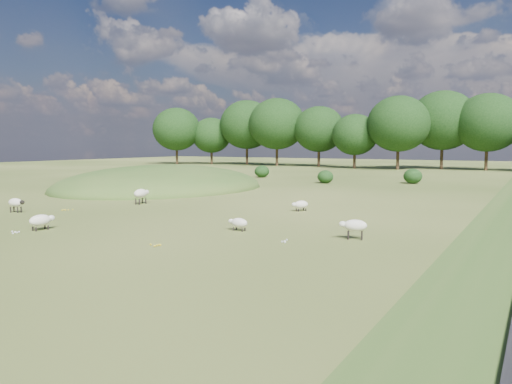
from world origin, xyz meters
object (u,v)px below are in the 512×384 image
(sheep_1, at_px, (16,203))
(sheep_2, at_px, (141,194))
(sheep_4, at_px, (41,220))
(sheep_0, at_px, (239,223))
(sheep_3, at_px, (301,205))
(sheep_5, at_px, (354,226))

(sheep_1, xyz_separation_m, sheep_2, (3.27, 6.41, 0.12))
(sheep_4, bearing_deg, sheep_2, 21.69)
(sheep_1, bearing_deg, sheep_2, 55.58)
(sheep_2, distance_m, sheep_4, 9.79)
(sheep_0, xyz_separation_m, sheep_3, (-0.33, 7.17, 0.02))
(sheep_2, relative_size, sheep_4, 1.10)
(sheep_0, bearing_deg, sheep_2, -21.29)
(sheep_2, distance_m, sheep_5, 16.17)
(sheep_0, relative_size, sheep_4, 0.82)
(sheep_4, bearing_deg, sheep_1, 68.95)
(sheep_0, xyz_separation_m, sheep_4, (-7.66, -4.18, 0.08))
(sheep_5, bearing_deg, sheep_0, -8.89)
(sheep_4, distance_m, sheep_5, 13.58)
(sheep_0, height_order, sheep_2, sheep_2)
(sheep_3, bearing_deg, sheep_4, -0.90)
(sheep_2, bearing_deg, sheep_3, -83.70)
(sheep_3, xyz_separation_m, sheep_5, (5.36, -6.55, 0.18))
(sheep_3, bearing_deg, sheep_5, 71.28)
(sheep_5, bearing_deg, sheep_2, -32.40)
(sheep_0, relative_size, sheep_1, 0.89)
(sheep_2, relative_size, sheep_3, 1.28)
(sheep_2, bearing_deg, sheep_4, -168.05)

